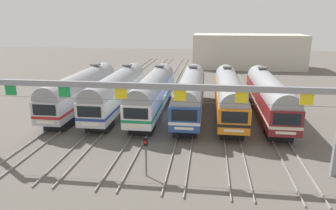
{
  "coord_description": "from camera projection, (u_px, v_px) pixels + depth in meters",
  "views": [
    {
      "loc": [
        4.21,
        -35.36,
        11.03
      ],
      "look_at": [
        -0.09,
        -2.62,
        1.81
      ],
      "focal_mm": 33.43,
      "sensor_mm": 36.0,
      "label": 1
    }
  ],
  "objects": [
    {
      "name": "ground_plane",
      "position": [
        172.0,
        114.0,
        37.26
      ],
      "size": [
        160.0,
        160.0,
        0.0
      ],
      "primitive_type": "plane",
      "color": "#5B564F"
    },
    {
      "name": "commuter_train_blue",
      "position": [
        190.0,
        92.0,
        36.26
      ],
      "size": [
        2.88,
        18.06,
        5.05
      ],
      "color": "#284C9E",
      "rests_on": "ground"
    },
    {
      "name": "maintenance_building",
      "position": [
        247.0,
        51.0,
        70.97
      ],
      "size": [
        24.35,
        10.0,
        7.46
      ],
      "primitive_type": "cube",
      "color": "beige",
      "rests_on": "ground"
    },
    {
      "name": "catenary_gantry",
      "position": [
        150.0,
        98.0,
        22.92
      ],
      "size": [
        27.2,
        0.44,
        6.97
      ],
      "color": "gray",
      "rests_on": "ground"
    },
    {
      "name": "commuter_train_stainless",
      "position": [
        82.0,
        89.0,
        37.92
      ],
      "size": [
        2.88,
        18.06,
        5.05
      ],
      "color": "#B2B5BA",
      "rests_on": "ground"
    },
    {
      "name": "yard_signal_mast",
      "position": [
        146.0,
        149.0,
        22.05
      ],
      "size": [
        0.28,
        0.35,
        3.01
      ],
      "color": "#59595E",
      "rests_on": "ground"
    },
    {
      "name": "commuter_train_orange",
      "position": [
        229.0,
        94.0,
        35.71
      ],
      "size": [
        2.88,
        18.06,
        5.05
      ],
      "color": "orange",
      "rests_on": "ground"
    },
    {
      "name": "commuter_train_silver",
      "position": [
        117.0,
        90.0,
        37.36
      ],
      "size": [
        2.88,
        18.06,
        5.05
      ],
      "color": "silver",
      "rests_on": "ground"
    },
    {
      "name": "track_bed",
      "position": [
        183.0,
        84.0,
        53.48
      ],
      "size": [
        23.47,
        70.0,
        0.15
      ],
      "color": "gray",
      "rests_on": "ground"
    },
    {
      "name": "commuter_train_maroon",
      "position": [
        268.0,
        95.0,
        35.16
      ],
      "size": [
        2.88,
        18.06,
        5.05
      ],
      "color": "maroon",
      "rests_on": "ground"
    },
    {
      "name": "commuter_train_white",
      "position": [
        153.0,
        91.0,
        36.81
      ],
      "size": [
        2.88,
        18.06,
        5.05
      ],
      "color": "white",
      "rests_on": "ground"
    }
  ]
}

